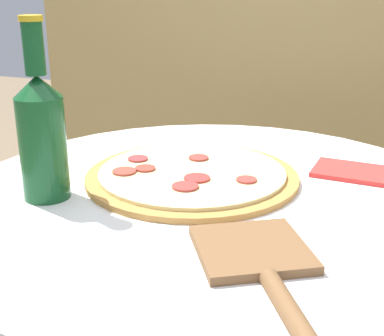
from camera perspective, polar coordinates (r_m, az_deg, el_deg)
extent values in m
cylinder|color=white|center=(0.84, 2.47, -3.43)|extent=(0.83, 0.83, 0.02)
cube|color=tan|center=(1.50, 11.04, 8.65)|extent=(1.55, 0.04, 1.47)
cylinder|color=#B77F3D|center=(0.89, 0.00, -0.91)|extent=(0.35, 0.35, 0.01)
cylinder|color=beige|center=(0.89, 0.00, -0.42)|extent=(0.31, 0.31, 0.01)
cylinder|color=#AD392D|center=(0.90, -5.01, -0.04)|extent=(0.03, 0.03, 0.00)
cylinder|color=#AE312F|center=(0.85, 0.54, -1.09)|extent=(0.04, 0.04, 0.00)
cylinder|color=#A63D30|center=(0.88, -7.23, -0.36)|extent=(0.04, 0.04, 0.00)
cylinder|color=#A53730|center=(0.94, 0.70, 1.09)|extent=(0.04, 0.04, 0.00)
cylinder|color=#AD3832|center=(0.85, 5.83, -1.25)|extent=(0.03, 0.03, 0.00)
cylinder|color=#A13234|center=(0.94, -5.79, 0.99)|extent=(0.04, 0.04, 0.00)
cylinder|color=#A53531|center=(0.82, -0.72, -1.98)|extent=(0.04, 0.04, 0.00)
cylinder|color=#144C23|center=(0.83, -15.58, 2.02)|extent=(0.07, 0.07, 0.16)
cone|color=#144C23|center=(0.80, -16.19, 8.39)|extent=(0.07, 0.07, 0.03)
cylinder|color=#144C23|center=(0.80, -16.55, 12.12)|extent=(0.03, 0.03, 0.07)
cylinder|color=gold|center=(0.79, -16.85, 15.06)|extent=(0.03, 0.03, 0.01)
cube|color=brown|center=(0.66, 6.36, -8.59)|extent=(0.18, 0.18, 0.01)
cylinder|color=brown|center=(0.55, 10.51, -15.09)|extent=(0.09, 0.13, 0.02)
cube|color=red|center=(0.96, 17.56, -0.50)|extent=(0.16, 0.11, 0.01)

